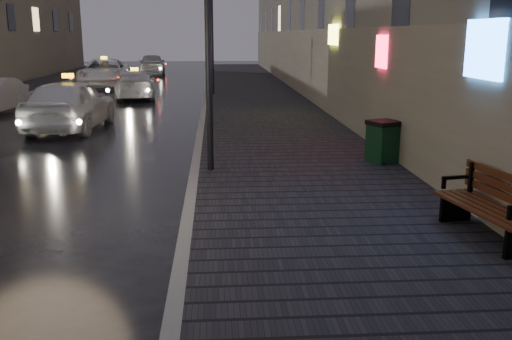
% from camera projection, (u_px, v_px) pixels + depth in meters
% --- Properties ---
extents(ground, '(120.00, 120.00, 0.00)m').
position_uv_depth(ground, '(45.00, 306.00, 6.51)').
color(ground, black).
rests_on(ground, ground).
extents(sidewalk, '(4.60, 58.00, 0.15)m').
position_uv_depth(sidewalk, '(256.00, 97.00, 27.13)').
color(sidewalk, black).
rests_on(sidewalk, ground).
extents(curb, '(0.20, 58.00, 0.15)m').
position_uv_depth(curb, '(206.00, 98.00, 26.97)').
color(curb, slate).
rests_on(curb, ground).
extents(curb_far, '(0.20, 58.00, 0.15)m').
position_uv_depth(curb_far, '(13.00, 99.00, 26.36)').
color(curb_far, slate).
rests_on(curb_far, ground).
extents(lamp_near, '(0.36, 0.36, 5.28)m').
position_uv_depth(lamp_near, '(208.00, 11.00, 11.64)').
color(lamp_near, black).
rests_on(lamp_near, sidewalk).
extents(lamp_far, '(0.36, 0.36, 5.28)m').
position_uv_depth(lamp_far, '(212.00, 24.00, 27.17)').
color(lamp_far, black).
rests_on(lamp_far, sidewalk).
extents(bench, '(0.94, 1.96, 0.96)m').
position_uv_depth(bench, '(492.00, 205.00, 8.17)').
color(bench, black).
rests_on(bench, sidewalk).
extents(trash_bin, '(0.83, 0.83, 0.96)m').
position_uv_depth(trash_bin, '(383.00, 141.00, 13.03)').
color(trash_bin, black).
rests_on(trash_bin, sidewalk).
extents(taxi_near, '(2.29, 5.01, 1.67)m').
position_uv_depth(taxi_near, '(70.00, 104.00, 18.26)').
color(taxi_near, silver).
rests_on(taxi_near, ground).
extents(taxi_mid, '(2.42, 4.76, 1.32)m').
position_uv_depth(taxi_mid, '(135.00, 85.00, 27.21)').
color(taxi_mid, silver).
rests_on(taxi_mid, ground).
extents(taxi_far, '(3.09, 5.96, 1.61)m').
position_uv_depth(taxi_far, '(105.00, 73.00, 33.44)').
color(taxi_far, white).
rests_on(taxi_far, ground).
extents(car_far, '(2.39, 4.84, 1.59)m').
position_uv_depth(car_far, '(152.00, 64.00, 42.87)').
color(car_far, gray).
rests_on(car_far, ground).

